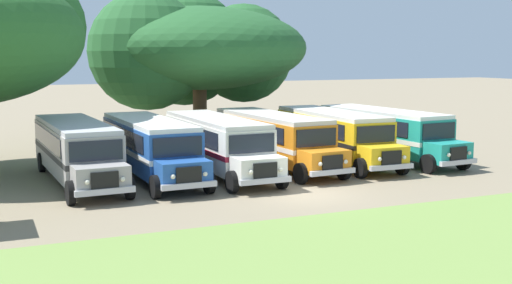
{
  "coord_description": "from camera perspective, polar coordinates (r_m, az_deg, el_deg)",
  "views": [
    {
      "loc": [
        -12.68,
        -24.06,
        5.98
      ],
      "look_at": [
        0.0,
        5.36,
        1.6
      ],
      "focal_mm": 44.9,
      "sensor_mm": 36.0,
      "label": 1
    }
  ],
  "objects": [
    {
      "name": "foreground_grass_strip",
      "position": [
        21.21,
        14.78,
        -8.84
      ],
      "size": [
        80.0,
        9.55,
        0.01
      ],
      "primitive_type": "cube",
      "color": "olive",
      "rests_on": "ground_plane"
    },
    {
      "name": "parked_bus_slot_1",
      "position": [
        31.87,
        -9.4,
        -0.25
      ],
      "size": [
        2.97,
        10.88,
        2.82
      ],
      "rotation": [
        0.0,
        0.0,
        -1.54
      ],
      "color": "#23519E",
      "rests_on": "ground_plane"
    },
    {
      "name": "parked_bus_slot_3",
      "position": [
        34.43,
        1.56,
        0.44
      ],
      "size": [
        3.24,
        10.92,
        2.82
      ],
      "rotation": [
        0.0,
        0.0,
        -1.51
      ],
      "color": "orange",
      "rests_on": "ground_plane"
    },
    {
      "name": "parked_bus_slot_4",
      "position": [
        36.19,
        6.92,
        0.74
      ],
      "size": [
        2.87,
        10.86,
        2.82
      ],
      "rotation": [
        0.0,
        0.0,
        -1.59
      ],
      "color": "yellow",
      "rests_on": "ground_plane"
    },
    {
      "name": "parked_bus_slot_0",
      "position": [
        31.44,
        -15.68,
        -0.55
      ],
      "size": [
        3.12,
        10.9,
        2.82
      ],
      "rotation": [
        0.0,
        0.0,
        -1.52
      ],
      "color": "#9E9993",
      "rests_on": "ground_plane"
    },
    {
      "name": "broad_shade_tree",
      "position": [
        45.64,
        -5.54,
        8.22
      ],
      "size": [
        15.48,
        15.72,
        10.84
      ],
      "color": "brown",
      "rests_on": "ground_plane"
    },
    {
      "name": "parked_bus_slot_2",
      "position": [
        32.53,
        -3.47,
        -0.0
      ],
      "size": [
        2.85,
        10.86,
        2.82
      ],
      "rotation": [
        0.0,
        0.0,
        -1.55
      ],
      "color": "silver",
      "rests_on": "ground_plane"
    },
    {
      "name": "ground_plane",
      "position": [
        27.85,
        4.38,
        -4.64
      ],
      "size": [
        220.0,
        220.0,
        0.0
      ],
      "primitive_type": "plane",
      "color": "#84755B"
    },
    {
      "name": "parked_bus_slot_5",
      "position": [
        37.76,
        11.41,
        0.94
      ],
      "size": [
        3.45,
        10.96,
        2.82
      ],
      "rotation": [
        0.0,
        0.0,
        -1.49
      ],
      "color": "teal",
      "rests_on": "ground_plane"
    }
  ]
}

